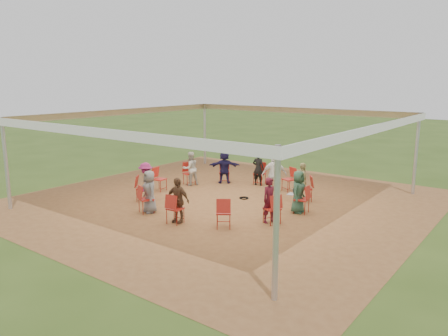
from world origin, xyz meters
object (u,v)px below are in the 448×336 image
Objects in this scene: chair_4 at (224,172)px; standing_person at (274,175)px; person_seated_1 at (302,182)px; person_seated_2 at (258,169)px; chair_5 at (189,174)px; person_seated_4 at (190,168)px; chair_1 at (306,189)px; chair_10 at (224,213)px; cable_coil at (244,198)px; chair_6 at (160,179)px; person_seated_3 at (224,167)px; chair_7 at (143,188)px; person_seated_5 at (146,182)px; chair_11 at (272,209)px; person_seated_6 at (150,192)px; person_seated_8 at (270,200)px; chair_8 at (146,199)px; chair_3 at (260,174)px; laptop at (293,192)px; chair_0 at (302,199)px; person_seated_0 at (298,192)px; chair_2 at (289,179)px; person_seated_7 at (177,200)px; chair_9 at (175,209)px.

standing_person is at bearing 131.28° from chair_4.
person_seated_2 is at bearing 30.00° from person_seated_1.
person_seated_1 is (4.78, 0.51, 0.23)m from chair_5.
chair_1 is at bearing 120.72° from person_seated_4.
chair_10 is 3.24m from cable_coil.
person_seated_3 is (1.19, 2.51, 0.23)m from chair_6.
chair_5 is at bearing -28.04° from standing_person.
chair_4 and chair_7 have the same top height.
person_seated_5 is (-1.85, -4.32, 0.00)m from person_seated_2.
person_seated_6 reaches higher than chair_11.
cable_coil is (0.71, -2.03, -0.66)m from person_seated_2.
chair_1 is 0.66× the size of person_seated_8.
chair_11 is at bearing 90.00° from person_seated_4.
person_seated_1 is (3.29, 4.23, 0.23)m from chair_8.
person_seated_8 is (0.32, -2.69, 0.00)m from person_seated_1.
person_seated_2 is at bearing 147.85° from chair_5.
chair_3 is 0.66× the size of person_seated_1.
person_seated_8 is (4.99, -2.13, 0.00)m from person_seated_4.
chair_10 is at bearing 155.15° from laptop.
chair_3 is 2.83m from chair_5.
chair_1 is 4.01m from chair_10.
chair_1 is at bearing 90.00° from person_seated_5.
chair_1 is 0.66× the size of person_seated_3.
chair_6 is 1.00× the size of chair_8.
chair_5 is 0.66× the size of person_seated_6.
chair_6 and chair_11 have the same top height.
chair_1 is 0.66× the size of person_seated_2.
laptop is (2.86, -2.39, -0.04)m from person_seated_2.
chair_5 is 0.58× the size of standing_person.
chair_0 is 2.46× the size of cable_coil.
person_seated_4 is at bearing 147.85° from chair_7.
chair_8 is 1.46m from person_seated_5.
chair_7 and chair_10 have the same top height.
chair_10 is (4.31, -3.38, 0.00)m from chair_5.
chair_1 reaches higher than laptop.
person_seated_2 is at bearing 60.72° from chair_11.
person_seated_3 is at bearing 147.85° from chair_6.
person_seated_0 is at bearing 119.28° from chair_4.
chair_2 and chair_7 have the same top height.
person_seated_2 is 1.00× the size of person_seated_8.
chair_1 and chair_7 have the same top height.
standing_person reaches higher than person_seated_7.
person_seated_4 is at bearing 30.00° from person_seated_2.
chair_11 is at bearing 27.85° from person_seated_7.
chair_0 and chair_9 have the same top height.
person_seated_7 reaches higher than chair_4.
chair_4 is 5.47m from chair_11.
chair_11 is 2.52× the size of laptop.
person_seated_7 is (2.59, -0.99, 0.23)m from chair_7.
chair_7 is at bearing 120.00° from chair_11.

